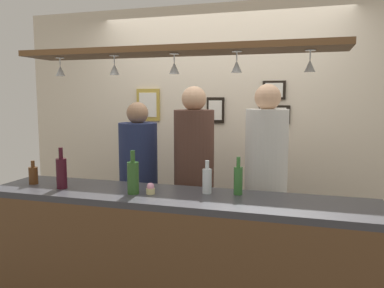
% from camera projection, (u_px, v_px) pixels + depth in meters
% --- Properties ---
extents(back_wall, '(4.40, 0.06, 2.60)m').
position_uv_depth(back_wall, '(220.00, 133.00, 3.97)').
color(back_wall, beige).
rests_on(back_wall, ground_plane).
extents(bar_counter, '(2.70, 0.55, 1.01)m').
position_uv_depth(bar_counter, '(166.00, 249.00, 2.52)').
color(bar_counter, '#38383D').
rests_on(bar_counter, ground_plane).
extents(overhead_glass_rack, '(2.20, 0.36, 0.04)m').
position_uv_depth(overhead_glass_rack, '(175.00, 51.00, 2.56)').
color(overhead_glass_rack, brown).
extents(hanging_wineglass_far_left, '(0.07, 0.07, 0.13)m').
position_uv_depth(hanging_wineglass_far_left, '(60.00, 70.00, 2.80)').
color(hanging_wineglass_far_left, silver).
rests_on(hanging_wineglass_far_left, overhead_glass_rack).
extents(hanging_wineglass_left, '(0.07, 0.07, 0.13)m').
position_uv_depth(hanging_wineglass_left, '(114.00, 69.00, 2.65)').
color(hanging_wineglass_left, silver).
rests_on(hanging_wineglass_left, overhead_glass_rack).
extents(hanging_wineglass_center_left, '(0.07, 0.07, 0.13)m').
position_uv_depth(hanging_wineglass_center_left, '(174.00, 67.00, 2.53)').
color(hanging_wineglass_center_left, silver).
rests_on(hanging_wineglass_center_left, overhead_glass_rack).
extents(hanging_wineglass_center, '(0.07, 0.07, 0.13)m').
position_uv_depth(hanging_wineglass_center, '(237.00, 66.00, 2.41)').
color(hanging_wineglass_center, silver).
rests_on(hanging_wineglass_center, overhead_glass_rack).
extents(hanging_wineglass_center_right, '(0.07, 0.07, 0.13)m').
position_uv_depth(hanging_wineglass_center_right, '(310.00, 65.00, 2.35)').
color(hanging_wineglass_center_right, silver).
rests_on(hanging_wineglass_center_right, overhead_glass_rack).
extents(person_left_navy_shirt, '(0.34, 0.34, 1.63)m').
position_uv_depth(person_left_navy_shirt, '(139.00, 175.00, 3.44)').
color(person_left_navy_shirt, '#2D334C').
rests_on(person_left_navy_shirt, ground_plane).
extents(person_middle_brown_shirt, '(0.34, 0.34, 1.76)m').
position_uv_depth(person_middle_brown_shirt, '(194.00, 169.00, 3.28)').
color(person_middle_brown_shirt, '#2D334C').
rests_on(person_middle_brown_shirt, ground_plane).
extents(person_right_white_patterned_shirt, '(0.34, 0.34, 1.78)m').
position_uv_depth(person_right_white_patterned_shirt, '(266.00, 171.00, 3.10)').
color(person_right_white_patterned_shirt, '#2D334C').
rests_on(person_right_white_patterned_shirt, ground_plane).
extents(bottle_wine_dark_red, '(0.08, 0.08, 0.30)m').
position_uv_depth(bottle_wine_dark_red, '(62.00, 172.00, 2.79)').
color(bottle_wine_dark_red, '#380F19').
rests_on(bottle_wine_dark_red, bar_counter).
extents(bottle_soda_clear, '(0.06, 0.06, 0.23)m').
position_uv_depth(bottle_soda_clear, '(207.00, 180.00, 2.65)').
color(bottle_soda_clear, silver).
rests_on(bottle_soda_clear, bar_counter).
extents(bottle_beer_brown_stubby, '(0.07, 0.07, 0.18)m').
position_uv_depth(bottle_beer_brown_stubby, '(33.00, 175.00, 2.94)').
color(bottle_beer_brown_stubby, '#512D14').
rests_on(bottle_beer_brown_stubby, bar_counter).
extents(bottle_champagne_green, '(0.08, 0.08, 0.30)m').
position_uv_depth(bottle_champagne_green, '(133.00, 177.00, 2.64)').
color(bottle_champagne_green, '#2D5623').
rests_on(bottle_champagne_green, bar_counter).
extents(bottle_beer_green_import, '(0.06, 0.06, 0.26)m').
position_uv_depth(bottle_beer_green_import, '(238.00, 180.00, 2.62)').
color(bottle_beer_green_import, '#336B2D').
rests_on(bottle_beer_green_import, bar_counter).
extents(cupcake, '(0.06, 0.06, 0.08)m').
position_uv_depth(cupcake, '(151.00, 189.00, 2.64)').
color(cupcake, beige).
rests_on(cupcake, bar_counter).
extents(picture_frame_upper_small, '(0.22, 0.02, 0.18)m').
position_uv_depth(picture_frame_upper_small, '(274.00, 90.00, 3.72)').
color(picture_frame_upper_small, black).
rests_on(picture_frame_upper_small, back_wall).
extents(picture_frame_lower_pair, '(0.30, 0.02, 0.18)m').
position_uv_depth(picture_frame_lower_pair, '(274.00, 115.00, 3.75)').
color(picture_frame_lower_pair, black).
rests_on(picture_frame_lower_pair, back_wall).
extents(picture_frame_caricature, '(0.26, 0.02, 0.34)m').
position_uv_depth(picture_frame_caricature, '(148.00, 105.00, 4.12)').
color(picture_frame_caricature, '#B29338').
rests_on(picture_frame_caricature, back_wall).
extents(picture_frame_crest, '(0.18, 0.02, 0.26)m').
position_uv_depth(picture_frame_crest, '(215.00, 110.00, 3.91)').
color(picture_frame_crest, black).
rests_on(picture_frame_crest, back_wall).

